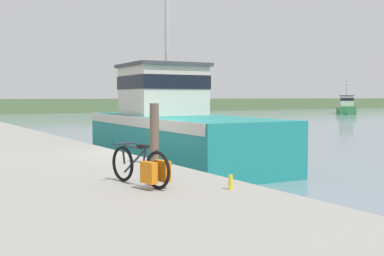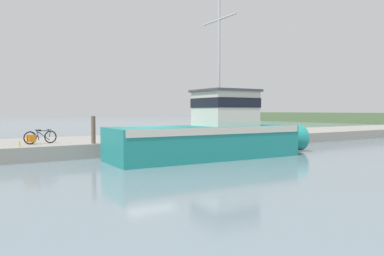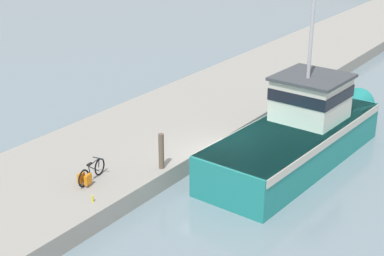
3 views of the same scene
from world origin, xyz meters
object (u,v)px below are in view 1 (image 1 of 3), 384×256
at_px(mooring_post, 154,134).
at_px(bicycle_touring, 145,167).
at_px(fishing_boat_main, 171,126).
at_px(boat_white_moored, 346,107).
at_px(water_bottle_on_curb, 231,182).

bearing_deg(mooring_post, bicycle_touring, -120.11).
xyz_separation_m(bicycle_touring, mooring_post, (1.36, 2.35, 0.36)).
height_order(fishing_boat_main, bicycle_touring, fishing_boat_main).
relative_size(boat_white_moored, bicycle_touring, 3.39).
relative_size(bicycle_touring, water_bottle_on_curb, 6.73).
xyz_separation_m(boat_white_moored, mooring_post, (-44.86, -33.63, 0.53)).
bearing_deg(water_bottle_on_curb, boat_white_moored, 39.29).
bearing_deg(bicycle_touring, fishing_boat_main, 47.65).
height_order(fishing_boat_main, mooring_post, fishing_boat_main).
bearing_deg(mooring_post, fishing_boat_main, 57.88).
xyz_separation_m(mooring_post, water_bottle_on_curb, (-0.29, -3.32, -0.56)).
bearing_deg(boat_white_moored, fishing_boat_main, 76.85).
bearing_deg(water_bottle_on_curb, bicycle_touring, 137.80).
distance_m(fishing_boat_main, mooring_post, 5.97).
distance_m(fishing_boat_main, water_bottle_on_curb, 9.07).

